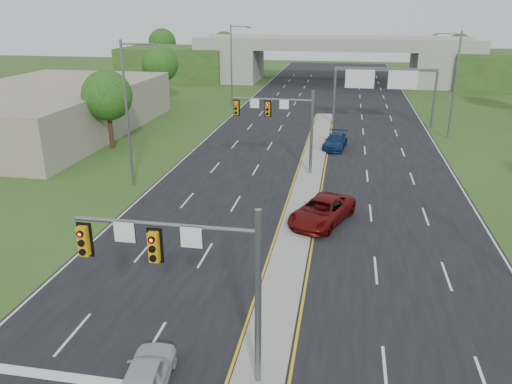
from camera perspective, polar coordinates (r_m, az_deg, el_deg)
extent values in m
plane|color=#2E491A|center=(19.89, 0.22, -21.01)|extent=(240.00, 240.00, 0.00)
cube|color=black|center=(51.47, 7.05, 5.43)|extent=(24.00, 160.00, 0.02)
cube|color=gray|center=(39.97, 5.97, 1.21)|extent=(2.00, 54.00, 0.16)
cube|color=gold|center=(40.09, 4.32, 1.21)|extent=(0.12, 54.00, 0.01)
cube|color=gold|center=(39.94, 7.61, 1.01)|extent=(0.12, 54.00, 0.01)
cube|color=silver|center=(53.37, -5.76, 6.04)|extent=(0.12, 160.00, 0.01)
cube|color=silver|center=(52.22, 20.11, 4.56)|extent=(0.12, 160.00, 0.01)
cube|color=silver|center=(21.03, -19.17, -19.58)|extent=(10.50, 0.50, 0.01)
cylinder|color=slate|center=(17.77, 0.23, -12.51)|extent=(0.24, 0.24, 7.00)
cylinder|color=slate|center=(17.27, -10.46, -3.70)|extent=(6.50, 0.16, 0.16)
cube|color=orange|center=(17.49, -11.59, -6.18)|extent=(0.35, 0.25, 1.10)
cube|color=orange|center=(18.56, -19.11, -5.33)|extent=(0.35, 0.25, 1.10)
cube|color=black|center=(17.60, -11.42, -5.99)|extent=(0.55, 0.04, 1.30)
cube|color=black|center=(18.67, -18.91, -5.15)|extent=(0.55, 0.04, 1.30)
sphere|color=#FF0C05|center=(17.23, -11.83, -5.33)|extent=(0.20, 0.20, 0.20)
sphere|color=#FF0C05|center=(18.32, -19.43, -4.51)|extent=(0.20, 0.20, 0.20)
cube|color=white|center=(17.86, -14.82, -4.46)|extent=(0.75, 0.04, 0.75)
cube|color=white|center=(17.02, -7.41, -5.18)|extent=(0.75, 0.04, 0.75)
cylinder|color=slate|center=(40.93, 6.37, 6.62)|extent=(0.24, 0.24, 7.00)
cylinder|color=slate|center=(40.72, 1.88, 10.54)|extent=(6.50, 0.16, 0.16)
cube|color=orange|center=(40.66, 1.35, 9.46)|extent=(0.35, 0.25, 1.10)
cube|color=orange|center=(41.13, -2.28, 9.57)|extent=(0.35, 0.25, 1.10)
cube|color=black|center=(40.79, 1.38, 9.49)|extent=(0.55, 0.04, 1.30)
cube|color=black|center=(41.27, -2.24, 9.61)|extent=(0.55, 0.04, 1.30)
sphere|color=#FF0C05|center=(40.47, 1.33, 9.91)|extent=(0.20, 0.20, 0.20)
sphere|color=#FF0C05|center=(40.94, -2.32, 10.02)|extent=(0.20, 0.20, 0.20)
cube|color=white|center=(40.91, -0.16, 10.10)|extent=(0.75, 0.04, 0.75)
cube|color=white|center=(40.55, 3.23, 9.98)|extent=(0.75, 0.04, 0.75)
cylinder|color=slate|center=(60.52, 8.94, 10.77)|extent=(0.28, 0.28, 6.60)
cylinder|color=slate|center=(61.31, 19.71, 9.96)|extent=(0.28, 0.28, 6.60)
cube|color=slate|center=(60.22, 14.64, 13.40)|extent=(11.50, 0.35, 0.35)
cube|color=#0D6125|center=(60.02, 11.78, 12.54)|extent=(3.20, 0.08, 2.00)
cube|color=#0D6125|center=(60.32, 16.44, 12.19)|extent=(3.20, 0.08, 2.00)
cube|color=silver|center=(59.97, 11.78, 12.54)|extent=(3.30, 0.03, 2.10)
cube|color=silver|center=(60.27, 16.44, 12.18)|extent=(3.30, 0.03, 2.10)
cube|color=gray|center=(97.23, -1.49, 14.38)|extent=(6.00, 12.00, 6.00)
cube|color=gray|center=(96.32, 19.31, 13.23)|extent=(6.00, 12.00, 6.00)
cube|color=#2E491A|center=(100.66, -9.00, 14.35)|extent=(20.00, 14.00, 6.00)
cube|color=#2E491A|center=(99.11, 26.90, 12.37)|extent=(20.00, 14.00, 6.00)
cube|color=gray|center=(94.96, 9.01, 16.18)|extent=(50.00, 12.00, 1.20)
cube|color=gray|center=(89.10, 8.92, 16.60)|extent=(50.00, 0.40, 0.90)
cube|color=gray|center=(100.68, 9.15, 17.00)|extent=(50.00, 0.40, 0.90)
cylinder|color=slate|center=(39.00, -14.51, 8.42)|extent=(0.20, 0.20, 11.00)
cylinder|color=slate|center=(37.81, -13.43, 16.14)|extent=(2.50, 0.12, 0.12)
cube|color=slate|center=(37.35, -11.58, 16.00)|extent=(0.50, 0.25, 0.18)
cylinder|color=slate|center=(71.93, -2.84, 14.25)|extent=(0.20, 0.20, 11.00)
cylinder|color=slate|center=(71.30, -1.88, 18.40)|extent=(2.50, 0.12, 0.12)
cube|color=slate|center=(71.05, -0.84, 18.28)|extent=(0.50, 0.25, 0.18)
cylinder|color=slate|center=(56.30, 21.74, 11.16)|extent=(0.20, 0.20, 11.00)
cylinder|color=slate|center=(55.60, 21.15, 16.56)|extent=(2.50, 0.12, 0.12)
cube|color=slate|center=(55.40, 19.81, 16.55)|extent=(0.50, 0.25, 0.18)
cylinder|color=#382316|center=(51.30, -16.29, 7.01)|extent=(0.44, 0.44, 4.00)
sphere|color=#184913|center=(50.70, -16.65, 10.52)|extent=(4.80, 4.80, 4.80)
cylinder|color=#382316|center=(75.40, -10.76, 11.62)|extent=(0.44, 0.44, 4.25)
sphere|color=#184913|center=(74.98, -10.93, 14.19)|extent=(5.20, 5.20, 5.20)
cylinder|color=#382316|center=(116.53, -10.55, 14.68)|extent=(0.44, 0.44, 4.50)
sphere|color=#184913|center=(116.25, -10.67, 16.44)|extent=(6.00, 6.00, 6.00)
cylinder|color=#382316|center=(112.44, -3.62, 14.71)|extent=(0.44, 0.44, 4.25)
sphere|color=#184913|center=(112.16, -3.66, 16.44)|extent=(5.60, 5.60, 5.60)
cylinder|color=#382316|center=(111.33, 21.88, 13.28)|extent=(0.44, 0.44, 4.25)
sphere|color=#184913|center=(111.05, 22.11, 15.01)|extent=(5.60, 5.60, 5.60)
cube|color=gray|center=(60.37, -22.91, 8.63)|extent=(18.00, 30.00, 5.00)
imported|color=silver|center=(19.52, -12.48, -19.81)|extent=(2.08, 4.16, 1.36)
imported|color=#5B0A09|center=(32.41, 7.55, -2.15)|extent=(4.63, 6.42, 1.62)
imported|color=#0C224B|center=(50.09, 9.04, 5.76)|extent=(2.58, 5.06, 1.41)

